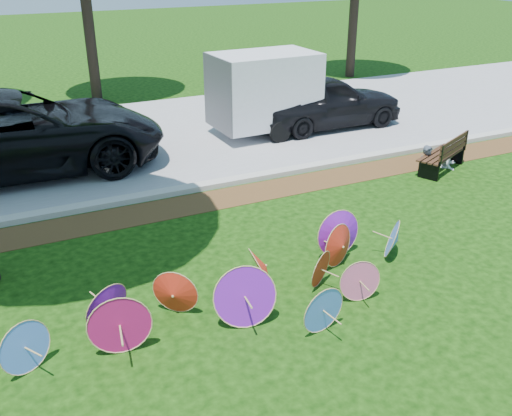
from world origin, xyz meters
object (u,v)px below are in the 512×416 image
Objects in this scene: dark_pickup at (326,101)px; person_right at (452,146)px; cargo_trailer at (265,89)px; park_bench at (441,153)px; black_van at (14,133)px; person_left at (429,147)px; parasol_pile at (254,281)px.

dark_pickup is 4.32m from person_right.
park_bench is (2.48, -4.44, -0.86)m from cargo_trailer.
black_van is 1.52× the size of dark_pickup.
person_right is (9.42, -4.17, -0.41)m from black_van.
cargo_trailer is 1.73× the size of park_bench.
black_van reaches higher than person_left.
cargo_trailer reaches higher than parasol_pile.
cargo_trailer is at bearing -86.59° from black_van.
cargo_trailer is 5.16m from park_bench.
dark_pickup is (8.53, 0.05, -0.18)m from black_van.
black_van is 9.68m from person_left.
park_bench is at bearing 168.28° from person_right.
parasol_pile is at bearing 142.43° from dark_pickup.
park_bench is (9.07, -4.22, -0.53)m from black_van.
black_van reaches higher than dark_pickup.
parasol_pile is 7.14m from park_bench.
person_left is (6.06, 3.19, 0.24)m from parasol_pile.
dark_pickup is at bearing -6.64° from cargo_trailer.
parasol_pile is 0.98× the size of black_van.
black_van is 5.50× the size of person_left.
person_right is at bearing 12.93° from person_left.
person_right is (0.70, 0.00, -0.08)m from person_left.
person_left is at bearing 160.15° from person_right.
cargo_trailer reaches higher than black_van.
dark_pickup is 2.00m from cargo_trailer.
person_right is at bearing 25.25° from parasol_pile.
dark_pickup is at bearing -88.15° from black_van.
person_right is at bearing -112.38° from black_van.
dark_pickup reaches higher than park_bench.
parasol_pile is at bearing -119.09° from cargo_trailer.
cargo_trailer is (-1.93, 0.17, 0.51)m from dark_pickup.
person_left is 0.70m from person_right.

